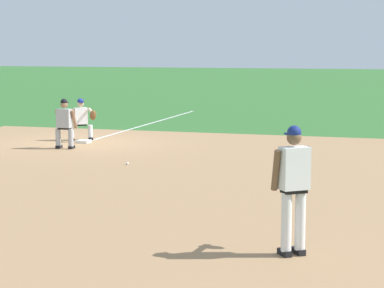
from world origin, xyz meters
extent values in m
plane|color=#336B2D|center=(0.00, 0.00, 0.00)|extent=(160.00, 160.00, 0.00)
cube|color=#A87F56|center=(-5.31, -4.08, 0.00)|extent=(18.00, 18.00, 0.01)
cube|color=white|center=(5.90, 0.00, 0.01)|extent=(11.80, 0.10, 0.00)
cube|color=white|center=(0.00, 0.00, 0.04)|extent=(0.38, 0.38, 0.09)
sphere|color=white|center=(-3.64, -2.88, 0.04)|extent=(0.07, 0.07, 0.07)
cube|color=black|center=(-10.66, -8.04, 0.04)|extent=(0.27, 0.25, 0.09)
cylinder|color=white|center=(-10.70, -8.07, 0.50)|extent=(0.15, 0.15, 0.84)
cube|color=black|center=(-10.53, -8.22, 0.04)|extent=(0.27, 0.25, 0.09)
cylinder|color=white|center=(-10.56, -8.24, 0.50)|extent=(0.15, 0.15, 0.84)
cube|color=black|center=(-10.63, -8.16, 0.94)|extent=(0.37, 0.39, 0.06)
cube|color=white|center=(-10.63, -8.16, 1.26)|extent=(0.43, 0.46, 0.60)
sphere|color=brown|center=(-10.61, -8.14, 1.69)|extent=(0.21, 0.21, 0.21)
sphere|color=navy|center=(-10.61, -8.14, 1.76)|extent=(0.20, 0.20, 0.20)
cube|color=navy|center=(-10.54, -8.09, 1.74)|extent=(0.19, 0.20, 0.02)
cylinder|color=brown|center=(-10.72, -7.91, 1.23)|extent=(0.21, 0.19, 0.59)
cylinder|color=brown|center=(-10.24, -8.17, 1.35)|extent=(0.47, 0.39, 0.41)
ellipsoid|color=brown|center=(-10.18, -8.12, 1.19)|extent=(0.36, 0.34, 0.34)
cube|color=black|center=(0.70, 0.08, 0.04)|extent=(0.27, 0.24, 0.09)
cylinder|color=white|center=(0.73, 0.10, 0.28)|extent=(0.15, 0.15, 0.40)
cube|color=black|center=(0.33, 0.56, 0.04)|extent=(0.27, 0.24, 0.09)
cylinder|color=white|center=(0.37, 0.58, 0.28)|extent=(0.15, 0.15, 0.40)
cube|color=black|center=(0.55, 0.34, 0.50)|extent=(0.36, 0.39, 0.06)
cube|color=white|center=(0.55, 0.34, 0.78)|extent=(0.43, 0.46, 0.52)
sphere|color=#DBB28E|center=(0.53, 0.33, 1.17)|extent=(0.21, 0.21, 0.21)
sphere|color=navy|center=(0.53, 0.33, 1.24)|extent=(0.20, 0.20, 0.20)
cube|color=navy|center=(0.46, 0.28, 1.22)|extent=(0.19, 0.20, 0.02)
cylinder|color=#DBB28E|center=(0.37, -0.11, 0.92)|extent=(0.52, 0.42, 0.24)
cylinder|color=#DBB28E|center=(0.32, 0.48, 0.72)|extent=(0.24, 0.22, 0.58)
ellipsoid|color=brown|center=(0.20, -0.24, 0.85)|extent=(0.29, 0.29, 0.35)
cube|color=black|center=(-1.34, 0.17, 0.04)|extent=(0.26, 0.12, 0.09)
cylinder|color=#B2B2B7|center=(-1.38, 0.17, 0.33)|extent=(0.15, 0.15, 0.50)
cube|color=black|center=(-1.33, -0.23, 0.04)|extent=(0.26, 0.12, 0.09)
cylinder|color=#B2B2B7|center=(-1.37, -0.23, 0.33)|extent=(0.15, 0.15, 0.50)
cube|color=black|center=(-1.37, -0.03, 0.60)|extent=(0.21, 0.34, 0.06)
cube|color=#B2B2B7|center=(-1.37, -0.03, 0.89)|extent=(0.25, 0.41, 0.54)
sphere|color=#9E7051|center=(-1.35, -0.03, 1.29)|extent=(0.21, 0.21, 0.21)
sphere|color=black|center=(-1.35, -0.03, 1.36)|extent=(0.20, 0.20, 0.20)
cube|color=black|center=(-1.26, -0.03, 1.34)|extent=(0.11, 0.17, 0.02)
cylinder|color=#9E7051|center=(-1.23, 0.22, 0.86)|extent=(0.33, 0.10, 0.56)
cylinder|color=#9E7051|center=(-1.22, -0.28, 0.86)|extent=(0.33, 0.10, 0.56)
camera|label=1|loc=(-20.92, -9.74, 2.95)|focal=70.00mm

